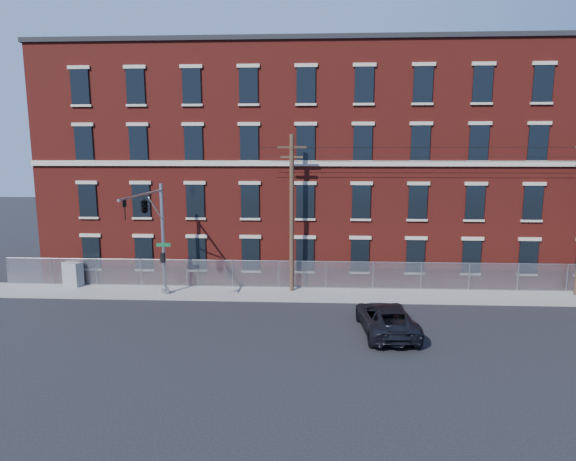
% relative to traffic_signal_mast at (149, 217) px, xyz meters
% --- Properties ---
extents(ground, '(140.00, 140.00, 0.00)m').
position_rel_traffic_signal_mast_xyz_m(ground, '(6.00, -2.18, -5.39)').
color(ground, black).
rests_on(ground, ground).
extents(sidewalk, '(65.00, 3.00, 0.12)m').
position_rel_traffic_signal_mast_xyz_m(sidewalk, '(18.00, 2.82, -5.33)').
color(sidewalk, gray).
rests_on(sidewalk, ground).
extents(mill_building, '(55.30, 14.32, 16.30)m').
position_rel_traffic_signal_mast_xyz_m(mill_building, '(18.00, 11.75, 2.76)').
color(mill_building, maroon).
rests_on(mill_building, ground).
extents(chain_link_fence, '(59.06, 0.06, 1.85)m').
position_rel_traffic_signal_mast_xyz_m(chain_link_fence, '(18.00, 4.12, -4.33)').
color(chain_link_fence, '#A5A8AD').
rests_on(chain_link_fence, ground).
extents(traffic_signal_mast, '(0.90, 6.75, 7.00)m').
position_rel_traffic_signal_mast_xyz_m(traffic_signal_mast, '(0.00, 0.00, 0.00)').
color(traffic_signal_mast, '#9EA0A5').
rests_on(traffic_signal_mast, ground).
extents(utility_pole_near, '(1.80, 0.28, 10.00)m').
position_rel_traffic_signal_mast_xyz_m(utility_pole_near, '(8.00, 3.42, -0.05)').
color(utility_pole_near, '#483424').
rests_on(utility_pole_near, ground).
extents(pickup_truck, '(2.84, 5.52, 1.49)m').
position_rel_traffic_signal_mast_xyz_m(pickup_truck, '(13.05, -3.31, -4.64)').
color(pickup_truck, black).
rests_on(pickup_truck, ground).
extents(utility_cabinet, '(1.44, 1.06, 1.62)m').
position_rel_traffic_signal_mast_xyz_m(utility_cabinet, '(-6.75, 3.82, -4.46)').
color(utility_cabinet, gray).
rests_on(utility_cabinet, sidewalk).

